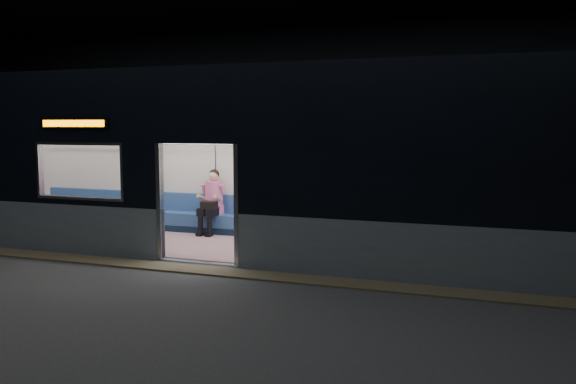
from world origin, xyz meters
The scene contains 7 objects.
station_floor centered at (0.00, 0.00, -0.01)m, with size 24.00×14.00×0.01m, color #47494C.
station_envelope centered at (0.00, 0.00, 3.66)m, with size 24.00×14.00×5.00m.
tactile_strip centered at (0.00, 0.55, 0.01)m, with size 22.80×0.50×0.03m, color #8C7F59.
metro_car centered at (0.00, 2.54, 1.85)m, with size 18.00×3.04×3.35m.
passenger centered at (-0.99, 3.55, 0.80)m, with size 0.41×0.70×1.38m.
handbag centered at (-0.96, 3.32, 0.68)m, with size 0.30×0.26×0.15m, color black.
transit_map centered at (5.00, 3.85, 1.44)m, with size 0.90×0.03×0.59m, color white.
Camera 1 is at (4.95, -8.07, 2.37)m, focal length 38.00 mm.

